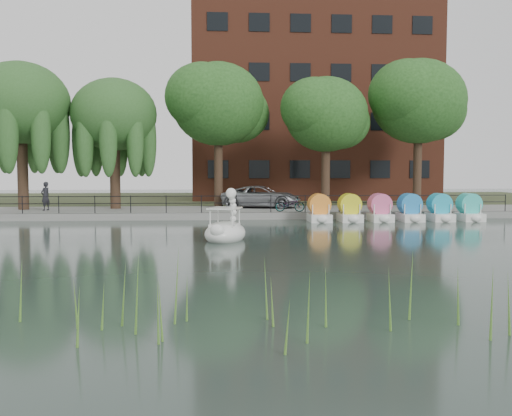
{
  "coord_description": "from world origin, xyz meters",
  "views": [
    {
      "loc": [
        -1.12,
        -19.42,
        2.94
      ],
      "look_at": [
        0.5,
        4.0,
        1.3
      ],
      "focal_mm": 40.0,
      "sensor_mm": 36.0,
      "label": 1
    }
  ],
  "objects": [
    {
      "name": "ground_plane",
      "position": [
        0.0,
        0.0,
        0.0
      ],
      "size": [
        120.0,
        120.0,
        0.0
      ],
      "primitive_type": "plane",
      "color": "#364842"
    },
    {
      "name": "promenade",
      "position": [
        0.0,
        16.0,
        0.2
      ],
      "size": [
        40.0,
        6.0,
        0.4
      ],
      "primitive_type": "cube",
      "color": "gray",
      "rests_on": "ground_plane"
    },
    {
      "name": "kerb",
      "position": [
        0.0,
        13.05,
        0.2
      ],
      "size": [
        40.0,
        0.25,
        0.4
      ],
      "primitive_type": "cube",
      "color": "gray",
      "rests_on": "ground_plane"
    },
    {
      "name": "land_strip",
      "position": [
        0.0,
        30.0,
        0.18
      ],
      "size": [
        60.0,
        22.0,
        0.36
      ],
      "primitive_type": "cube",
      "color": "#47512D",
      "rests_on": "ground_plane"
    },
    {
      "name": "railing",
      "position": [
        0.0,
        13.25,
        1.15
      ],
      "size": [
        32.0,
        0.05,
        1.0
      ],
      "color": "black",
      "rests_on": "promenade"
    },
    {
      "name": "apartment_building",
      "position": [
        7.0,
        29.97,
        9.36
      ],
      "size": [
        20.0,
        10.07,
        18.0
      ],
      "color": "#4C1E16",
      "rests_on": "land_strip"
    },
    {
      "name": "willow_left",
      "position": [
        -13.0,
        16.5,
        6.87
      ],
      "size": [
        5.88,
        5.88,
        9.01
      ],
      "color": "#473323",
      "rests_on": "promenade"
    },
    {
      "name": "willow_mid",
      "position": [
        -7.5,
        17.0,
        6.25
      ],
      "size": [
        5.32,
        5.32,
        8.15
      ],
      "color": "#473323",
      "rests_on": "promenade"
    },
    {
      "name": "broadleaf_center",
      "position": [
        -1.0,
        18.0,
        7.06
      ],
      "size": [
        6.0,
        6.0,
        9.25
      ],
      "color": "#473323",
      "rests_on": "promenade"
    },
    {
      "name": "broadleaf_right",
      "position": [
        6.0,
        17.5,
        6.39
      ],
      "size": [
        5.4,
        5.4,
        8.32
      ],
      "color": "#473323",
      "rests_on": "promenade"
    },
    {
      "name": "broadleaf_far",
      "position": [
        12.5,
        18.5,
        7.4
      ],
      "size": [
        6.3,
        6.3,
        9.71
      ],
      "color": "#473323",
      "rests_on": "promenade"
    },
    {
      "name": "minivan",
      "position": [
        1.76,
        17.11,
        1.21
      ],
      "size": [
        3.92,
        6.28,
        1.62
      ],
      "primitive_type": "imported",
      "rotation": [
        0.0,
        0.0,
        1.34
      ],
      "color": "gray",
      "rests_on": "promenade"
    },
    {
      "name": "bicycle",
      "position": [
        3.15,
        13.65,
        0.9
      ],
      "size": [
        0.92,
        1.8,
        1.0
      ],
      "primitive_type": "imported",
      "rotation": [
        0.0,
        0.0,
        1.37
      ],
      "color": "gray",
      "rests_on": "promenade"
    },
    {
      "name": "pedestrian",
      "position": [
        -11.41,
        15.6,
        1.39
      ],
      "size": [
        0.77,
        0.86,
        1.98
      ],
      "primitive_type": "imported",
      "rotation": [
        0.0,
        0.0,
        4.21
      ],
      "color": "black",
      "rests_on": "promenade"
    },
    {
      "name": "swan_boat",
      "position": [
        -0.76,
        3.8,
        0.46
      ],
      "size": [
        2.27,
        2.86,
        2.11
      ],
      "rotation": [
        0.0,
        0.0,
        -0.32
      ],
      "color": "white",
      "rests_on": "ground_plane"
    },
    {
      "name": "pedal_boat_row",
      "position": [
        8.76,
        11.53,
        0.61
      ],
      "size": [
        9.65,
        1.7,
        1.4
      ],
      "color": "white",
      "rests_on": "ground_plane"
    },
    {
      "name": "reed_bank",
      "position": [
        2.0,
        -9.5,
        0.6
      ],
      "size": [
        24.0,
        2.4,
        1.2
      ],
      "color": "#669938",
      "rests_on": "ground_plane"
    }
  ]
}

